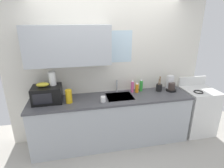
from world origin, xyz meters
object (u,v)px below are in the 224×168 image
Objects in this scene: banana_bunch at (43,85)px; utensil_crock at (159,87)px; dish_soap_bottle_orange at (137,88)px; cereal_canister at (69,96)px; dish_soap_bottle_green at (141,85)px; dish_soap_bottle_pink at (132,86)px; mug_white at (103,99)px; microwave at (47,94)px; stove_range at (197,110)px; paper_towel_roll at (52,79)px; coffee_maker at (171,85)px.

utensil_crock is at bearing 1.96° from banana_bunch.
cereal_canister is at bearing -171.14° from dish_soap_bottle_orange.
dish_soap_bottle_green is at bearing 28.15° from dish_soap_bottle_orange.
mug_white is at bearing -152.47° from dish_soap_bottle_pink.
dish_soap_bottle_orange is (1.56, 0.09, -0.04)m from microwave.
stove_range is 4.51× the size of dish_soap_bottle_green.
dish_soap_bottle_pink is 0.68m from mug_white.
stove_range is 5.40× the size of banana_bunch.
paper_towel_roll reaches higher than mug_white.
stove_range is 2.35× the size of microwave.
cereal_canister is (-2.46, -0.05, 0.55)m from stove_range.
microwave is (-2.80, 0.04, 0.58)m from stove_range.
mug_white is (-0.60, -0.31, -0.07)m from dish_soap_bottle_pink.
paper_towel_roll reaches higher than cereal_canister.
dish_soap_bottle_orange is (-0.66, 0.03, -0.01)m from coffee_maker.
microwave reaches higher than stove_range.
microwave is 1.91× the size of dish_soap_bottle_pink.
cereal_canister is 0.75× the size of utensil_crock.
dish_soap_bottle_orange is 0.67× the size of utensil_crock.
dish_soap_bottle_green is at bearing 5.00° from microwave.
microwave reaches higher than mug_white.
mug_white is (-0.68, -0.28, -0.05)m from dish_soap_bottle_orange.
microwave is at bearing 179.08° from stove_range.
banana_bunch is at bearing 165.62° from cereal_canister.
utensil_crock reaches higher than stove_range.
stove_range is at bearing 1.24° from cereal_canister.
mug_white is (0.54, -0.09, -0.06)m from cereal_canister.
coffee_maker is 1.16× the size of dish_soap_bottle_pink.
stove_range is at bearing -2.05° from paper_towel_roll.
dish_soap_bottle_orange is (0.08, -0.03, -0.02)m from dish_soap_bottle_pink.
mug_white is (0.88, -0.19, -0.09)m from microwave.
dish_soap_bottle_pink reaches higher than stove_range.
mug_white is (0.93, -0.19, -0.26)m from banana_bunch.
dish_soap_bottle_pink is at bearing -173.19° from dish_soap_bottle_green.
paper_towel_roll reaches higher than microwave.
dish_soap_bottle_orange is 0.74m from mug_white.
coffee_maker is at bearing -2.85° from utensil_crock.
banana_bunch reaches higher than microwave.
mug_white is at bearing -17.03° from paper_towel_roll.
dish_soap_bottle_pink reaches higher than dish_soap_bottle_orange.
banana_bunch is at bearing 168.49° from mug_white.
cereal_canister is (0.39, -0.10, -0.19)m from banana_bunch.
microwave is 1.67m from dish_soap_bottle_green.
coffee_maker is (2.27, 0.06, -0.20)m from banana_bunch.
banana_bunch is 1.63m from dish_soap_bottle_orange.
utensil_crock is at bearing 177.15° from coffee_maker.
banana_bunch reaches higher than utensil_crock.
microwave is at bearing -175.00° from dish_soap_bottle_green.
paper_towel_roll is 2.32× the size of mug_white.
coffee_maker is 0.74m from dish_soap_bottle_pink.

